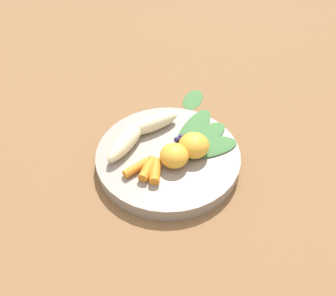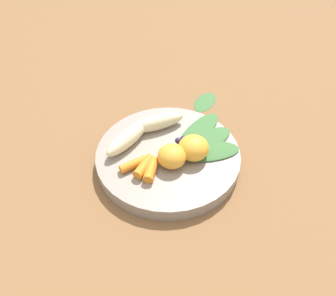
# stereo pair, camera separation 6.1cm
# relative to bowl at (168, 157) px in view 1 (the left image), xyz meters

# --- Properties ---
(ground_plane) EXTENTS (2.40, 2.40, 0.00)m
(ground_plane) POSITION_rel_bowl_xyz_m (0.00, 0.00, -0.01)
(ground_plane) COLOR brown
(bowl) EXTENTS (0.27, 0.27, 0.03)m
(bowl) POSITION_rel_bowl_xyz_m (0.00, 0.00, 0.00)
(bowl) COLOR gray
(bowl) RESTS_ON ground_plane
(banana_peeled_left) EXTENTS (0.10, 0.10, 0.03)m
(banana_peeled_left) POSITION_rel_bowl_xyz_m (0.07, -0.04, 0.03)
(banana_peeled_left) COLOR beige
(banana_peeled_left) RESTS_ON bowl
(banana_peeled_right) EXTENTS (0.12, 0.05, 0.03)m
(banana_peeled_right) POSITION_rel_bowl_xyz_m (0.01, -0.07, 0.03)
(banana_peeled_right) COLOR beige
(banana_peeled_right) RESTS_ON bowl
(orange_segment_near) EXTENTS (0.06, 0.06, 0.04)m
(orange_segment_near) POSITION_rel_bowl_xyz_m (-0.04, 0.02, 0.03)
(orange_segment_near) COLOR #F4A833
(orange_segment_near) RESTS_ON bowl
(orange_segment_far) EXTENTS (0.05, 0.05, 0.04)m
(orange_segment_far) POSITION_rel_bowl_xyz_m (-0.00, 0.03, 0.03)
(orange_segment_far) COLOR #F4A833
(orange_segment_far) RESTS_ON bowl
(carrot_front) EXTENTS (0.05, 0.03, 0.02)m
(carrot_front) POSITION_rel_bowl_xyz_m (0.07, 0.02, 0.02)
(carrot_front) COLOR orange
(carrot_front) RESTS_ON bowl
(carrot_mid_left) EXTENTS (0.05, 0.05, 0.02)m
(carrot_mid_left) POSITION_rel_bowl_xyz_m (0.05, 0.03, 0.02)
(carrot_mid_left) COLOR orange
(carrot_mid_left) RESTS_ON bowl
(carrot_mid_right) EXTENTS (0.04, 0.05, 0.02)m
(carrot_mid_right) POSITION_rel_bowl_xyz_m (0.04, 0.04, 0.02)
(carrot_mid_right) COLOR orange
(carrot_mid_right) RESTS_ON bowl
(blueberry_pile) EXTENTS (0.05, 0.05, 0.02)m
(blueberry_pile) POSITION_rel_bowl_xyz_m (-0.04, -0.01, 0.02)
(blueberry_pile) COLOR #2D234C
(blueberry_pile) RESTS_ON bowl
(kale_leaf_left) EXTENTS (0.13, 0.07, 0.00)m
(kale_leaf_left) POSITION_rel_bowl_xyz_m (-0.07, 0.02, 0.02)
(kale_leaf_left) COLOR #3D7038
(kale_leaf_left) RESTS_ON bowl
(kale_leaf_right) EXTENTS (0.11, 0.08, 0.00)m
(kale_leaf_right) POSITION_rel_bowl_xyz_m (-0.08, -0.01, 0.02)
(kale_leaf_right) COLOR #3D7038
(kale_leaf_right) RESTS_ON bowl
(kale_leaf_rear) EXTENTS (0.13, 0.12, 0.00)m
(kale_leaf_rear) POSITION_rel_bowl_xyz_m (-0.07, -0.04, 0.02)
(kale_leaf_rear) COLOR #3D7038
(kale_leaf_rear) RESTS_ON bowl
(kale_leaf_stray) EXTENTS (0.09, 0.09, 0.01)m
(kale_leaf_stray) POSITION_rel_bowl_xyz_m (-0.13, -0.16, -0.01)
(kale_leaf_stray) COLOR #3D7038
(kale_leaf_stray) RESTS_ON ground_plane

